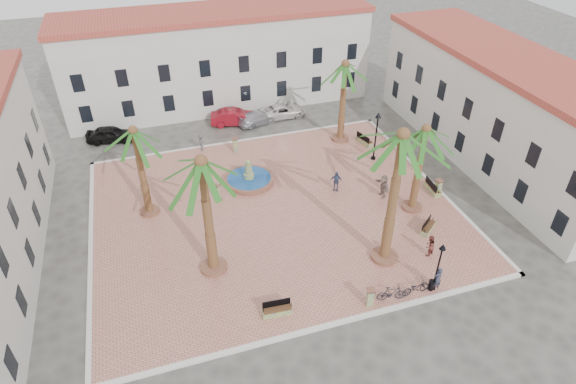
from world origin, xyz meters
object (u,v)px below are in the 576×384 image
Objects in this scene: palm_sw at (203,175)px; bollard_se at (370,297)px; lamppost_e at (377,128)px; bicycle_a at (416,288)px; palm_nw at (135,141)px; car_black at (111,134)px; palm_e at (424,139)px; bicycle_b at (392,293)px; bench_e at (432,188)px; car_red at (235,117)px; bollard_e at (438,188)px; lamppost_s at (440,259)px; palm_ne at (345,73)px; bench_s at (277,311)px; car_white at (283,111)px; pedestrian_north at (202,142)px; bench_se at (428,228)px; bollard_n at (235,145)px; pedestrian_east at (383,186)px; car_silver at (258,117)px; cyclist_a at (438,278)px; bench_ne at (364,141)px; fountain at (249,179)px; palm_s at (401,150)px; cyclist_b at (430,246)px; litter_bin at (431,285)px.

palm_sw is 11.88m from bollard_se.
lamppost_e reaches higher than bicycle_a.
car_black is (-2.43, 12.10, -5.45)m from palm_nw.
bicycle_b is (-5.72, -7.58, -5.32)m from palm_e.
car_red reaches higher than bench_e.
palm_e is 5.79m from bollard_e.
lamppost_s is at bearing -79.54° from bicycle_b.
palm_ne reaches higher than bench_s.
pedestrian_north is at bearing 114.17° from car_white.
bench_se is 1.11× the size of bollard_e.
bollard_n is 0.72× the size of pedestrian_east.
lamppost_s is 23.40m from pedestrian_north.
car_silver is at bearing -82.30° from car_black.
cyclist_a is at bearing -122.27° from bollard_e.
cyclist_a is 3.06m from bicycle_b.
palm_ne reaches higher than bench_ne.
fountain is at bearing 62.89° from palm_sw.
palm_s reaches higher than lamppost_e.
palm_sw reaches higher than cyclist_b.
bicycle_b is (-3.04, 0.00, -0.28)m from cyclist_a.
bench_s is at bearing -152.29° from palm_e.
palm_ne is 4.85× the size of cyclist_b.
bollard_e is 0.80× the size of bicycle_b.
fountain is 0.86× the size of car_red.
bench_e is (2.59, 1.39, -5.58)m from palm_e.
bench_ne is at bearing -121.92° from cyclist_b.
car_silver is at bearing 128.19° from lamppost_e.
car_black is at bearing 41.89° from bicycle_b.
bench_e is at bearing 42.66° from bollard_se.
bench_s is 0.97× the size of bicycle_a.
fountain is 14.75m from car_black.
fountain is 2.79× the size of bollard_e.
fountain reaches higher than bicycle_b.
bicycle_a is (11.13, -5.79, -6.67)m from palm_sw.
bicycle_b is at bearing 180.00° from litter_bin.
bench_se is 4.89m from pedestrian_east.
palm_s is at bearing -35.14° from cyclist_b.
bench_se is (12.20, 3.87, -0.02)m from bench_s.
bench_se is at bearing -169.35° from car_white.
bench_s is 1.11× the size of bench_se.
bollard_n is at bearing -109.82° from pedestrian_north.
bench_se is at bearing 61.97° from lamppost_s.
fountain is 2.50× the size of bench_se.
palm_e is 4.86× the size of bollard_e.
car_silver is (-9.89, 15.49, 0.21)m from bench_e.
bench_ne is 0.52× the size of lamppost_s.
palm_sw is 2.35× the size of lamppost_s.
bench_se is 0.34× the size of car_red.
palm_s reaches higher than palm_nw.
fountain is at bearing 11.50° from palm_nw.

